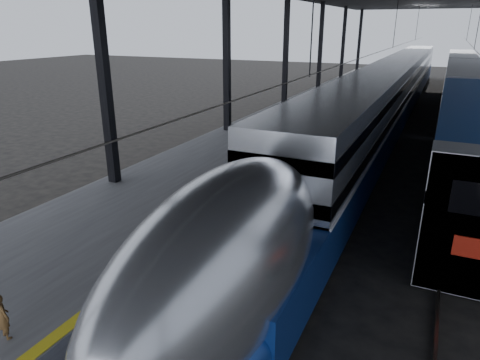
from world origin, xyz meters
The scene contains 7 objects.
ground centered at (0.00, 0.00, 0.00)m, with size 160.00×160.00×0.00m, color black.
platform centered at (-3.50, 20.00, 0.50)m, with size 6.00×80.00×1.00m, color #4C4C4F.
yellow_strip centered at (-0.70, 20.00, 1.00)m, with size 0.30×80.00×0.01m, color gold.
rails centered at (4.50, 20.00, 0.08)m, with size 6.52×80.00×0.16m.
tgv_train centered at (2.00, 27.05, 2.02)m, with size 3.02×65.20×4.33m.
second_train centered at (7.00, 31.07, 2.00)m, with size 2.87×56.05×3.95m.
child centered at (-1.56, -3.12, 1.49)m, with size 0.36×0.23×0.98m, color #52381B.
Camera 1 is at (5.62, -7.44, 6.84)m, focal length 32.00 mm.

